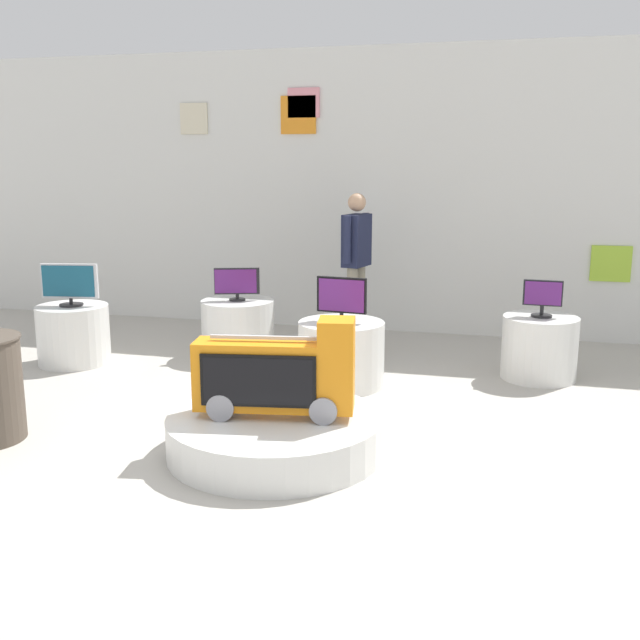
{
  "coord_description": "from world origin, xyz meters",
  "views": [
    {
      "loc": [
        1.72,
        -4.69,
        2.07
      ],
      "look_at": [
        0.25,
        1.03,
        0.8
      ],
      "focal_mm": 41.92,
      "sensor_mm": 36.0,
      "label": 1
    }
  ],
  "objects_px": {
    "main_display_pedestal": "(275,434)",
    "display_pedestal_far_right": "(238,328)",
    "tv_on_far_right": "(237,283)",
    "novelty_firetruck_tv": "(277,376)",
    "shopper_browsing_near_truck": "(356,258)",
    "tv_on_center_rear": "(543,297)",
    "tv_on_right_rear": "(70,284)",
    "tv_on_left_rear": "(342,298)",
    "display_pedestal_right_rear": "(73,334)",
    "display_pedestal_left_rear": "(341,354)",
    "display_pedestal_center_rear": "(539,348)"
  },
  "relations": [
    {
      "from": "main_display_pedestal",
      "to": "display_pedestal_center_rear",
      "type": "relative_size",
      "value": 2.17
    },
    {
      "from": "display_pedestal_center_rear",
      "to": "shopper_browsing_near_truck",
      "type": "xyz_separation_m",
      "value": [
        -1.98,
        0.8,
        0.71
      ]
    },
    {
      "from": "display_pedestal_left_rear",
      "to": "novelty_firetruck_tv",
      "type": "bearing_deg",
      "value": -92.2
    },
    {
      "from": "display_pedestal_far_right",
      "to": "shopper_browsing_near_truck",
      "type": "bearing_deg",
      "value": 32.61
    },
    {
      "from": "main_display_pedestal",
      "to": "display_pedestal_left_rear",
      "type": "distance_m",
      "value": 1.75
    },
    {
      "from": "tv_on_left_rear",
      "to": "display_pedestal_far_right",
      "type": "xyz_separation_m",
      "value": [
        -1.32,
        0.78,
        -0.53
      ]
    },
    {
      "from": "novelty_firetruck_tv",
      "to": "tv_on_center_rear",
      "type": "distance_m",
      "value": 3.08
    },
    {
      "from": "display_pedestal_center_rear",
      "to": "main_display_pedestal",
      "type": "bearing_deg",
      "value": -127.66
    },
    {
      "from": "display_pedestal_center_rear",
      "to": "tv_on_far_right",
      "type": "bearing_deg",
      "value": 178.7
    },
    {
      "from": "display_pedestal_center_rear",
      "to": "display_pedestal_right_rear",
      "type": "xyz_separation_m",
      "value": [
        -4.67,
        -0.63,
        0.0
      ]
    },
    {
      "from": "display_pedestal_center_rear",
      "to": "tv_on_far_right",
      "type": "xyz_separation_m",
      "value": [
        -3.12,
        0.07,
        0.5
      ]
    },
    {
      "from": "display_pedestal_center_rear",
      "to": "display_pedestal_far_right",
      "type": "relative_size",
      "value": 0.92
    },
    {
      "from": "novelty_firetruck_tv",
      "to": "tv_on_center_rear",
      "type": "xyz_separation_m",
      "value": [
        1.87,
        2.45,
        0.22
      ]
    },
    {
      "from": "display_pedestal_left_rear",
      "to": "tv_on_far_right",
      "type": "bearing_deg",
      "value": 149.54
    },
    {
      "from": "tv_on_left_rear",
      "to": "tv_on_far_right",
      "type": "distance_m",
      "value": 1.53
    },
    {
      "from": "tv_on_left_rear",
      "to": "tv_on_far_right",
      "type": "xyz_separation_m",
      "value": [
        -1.32,
        0.78,
        -0.04
      ]
    },
    {
      "from": "display_pedestal_left_rear",
      "to": "tv_on_far_right",
      "type": "height_order",
      "value": "tv_on_far_right"
    },
    {
      "from": "tv_on_center_rear",
      "to": "tv_on_right_rear",
      "type": "relative_size",
      "value": 0.62
    },
    {
      "from": "tv_on_right_rear",
      "to": "tv_on_center_rear",
      "type": "bearing_deg",
      "value": 7.67
    },
    {
      "from": "novelty_firetruck_tv",
      "to": "shopper_browsing_near_truck",
      "type": "distance_m",
      "value": 3.29
    },
    {
      "from": "tv_on_right_rear",
      "to": "display_pedestal_far_right",
      "type": "relative_size",
      "value": 0.76
    },
    {
      "from": "novelty_firetruck_tv",
      "to": "tv_on_left_rear",
      "type": "distance_m",
      "value": 1.76
    },
    {
      "from": "tv_on_right_rear",
      "to": "display_pedestal_far_right",
      "type": "distance_m",
      "value": 1.79
    },
    {
      "from": "main_display_pedestal",
      "to": "tv_on_right_rear",
      "type": "height_order",
      "value": "tv_on_right_rear"
    },
    {
      "from": "tv_on_center_rear",
      "to": "tv_on_right_rear",
      "type": "height_order",
      "value": "tv_on_right_rear"
    },
    {
      "from": "display_pedestal_left_rear",
      "to": "display_pedestal_right_rear",
      "type": "height_order",
      "value": "same"
    },
    {
      "from": "display_pedestal_far_right",
      "to": "display_pedestal_center_rear",
      "type": "bearing_deg",
      "value": -1.37
    },
    {
      "from": "tv_on_right_rear",
      "to": "tv_on_far_right",
      "type": "height_order",
      "value": "tv_on_right_rear"
    },
    {
      "from": "novelty_firetruck_tv",
      "to": "tv_on_left_rear",
      "type": "relative_size",
      "value": 2.44
    },
    {
      "from": "display_pedestal_far_right",
      "to": "tv_on_far_right",
      "type": "distance_m",
      "value": 0.5
    },
    {
      "from": "novelty_firetruck_tv",
      "to": "display_pedestal_far_right",
      "type": "height_order",
      "value": "novelty_firetruck_tv"
    },
    {
      "from": "display_pedestal_far_right",
      "to": "shopper_browsing_near_truck",
      "type": "xyz_separation_m",
      "value": [
        1.14,
        0.73,
        0.71
      ]
    },
    {
      "from": "tv_on_left_rear",
      "to": "display_pedestal_right_rear",
      "type": "xyz_separation_m",
      "value": [
        -2.87,
        0.08,
        -0.53
      ]
    },
    {
      "from": "display_pedestal_right_rear",
      "to": "novelty_firetruck_tv",
      "type": "bearing_deg",
      "value": -33.06
    },
    {
      "from": "novelty_firetruck_tv",
      "to": "display_pedestal_left_rear",
      "type": "height_order",
      "value": "novelty_firetruck_tv"
    },
    {
      "from": "main_display_pedestal",
      "to": "tv_on_far_right",
      "type": "xyz_separation_m",
      "value": [
        -1.23,
        2.52,
        0.66
      ]
    },
    {
      "from": "tv_on_left_rear",
      "to": "tv_on_center_rear",
      "type": "distance_m",
      "value": 1.93
    },
    {
      "from": "display_pedestal_right_rear",
      "to": "tv_on_right_rear",
      "type": "distance_m",
      "value": 0.53
    },
    {
      "from": "main_display_pedestal",
      "to": "display_pedestal_right_rear",
      "type": "height_order",
      "value": "display_pedestal_right_rear"
    },
    {
      "from": "tv_on_center_rear",
      "to": "tv_on_right_rear",
      "type": "xyz_separation_m",
      "value": [
        -4.67,
        -0.63,
        0.04
      ]
    },
    {
      "from": "tv_on_center_rear",
      "to": "display_pedestal_far_right",
      "type": "xyz_separation_m",
      "value": [
        -3.12,
        0.08,
        -0.5
      ]
    },
    {
      "from": "display_pedestal_left_rear",
      "to": "tv_on_right_rear",
      "type": "xyz_separation_m",
      "value": [
        -2.87,
        0.07,
        0.53
      ]
    },
    {
      "from": "tv_on_far_right",
      "to": "novelty_firetruck_tv",
      "type": "bearing_deg",
      "value": -63.6
    },
    {
      "from": "display_pedestal_center_rear",
      "to": "tv_on_center_rear",
      "type": "distance_m",
      "value": 0.5
    },
    {
      "from": "main_display_pedestal",
      "to": "display_pedestal_far_right",
      "type": "bearing_deg",
      "value": 115.96
    },
    {
      "from": "tv_on_far_right",
      "to": "shopper_browsing_near_truck",
      "type": "bearing_deg",
      "value": 32.73
    },
    {
      "from": "main_display_pedestal",
      "to": "tv_on_right_rear",
      "type": "bearing_deg",
      "value": 146.85
    },
    {
      "from": "main_display_pedestal",
      "to": "tv_on_center_rear",
      "type": "relative_size",
      "value": 4.25
    },
    {
      "from": "tv_on_left_rear",
      "to": "tv_on_center_rear",
      "type": "xyz_separation_m",
      "value": [
        1.8,
        0.71,
        -0.04
      ]
    },
    {
      "from": "display_pedestal_center_rear",
      "to": "tv_on_right_rear",
      "type": "relative_size",
      "value": 1.22
    }
  ]
}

